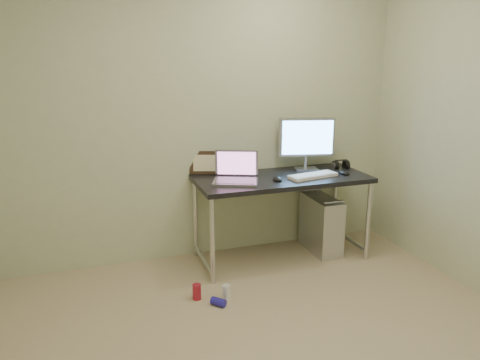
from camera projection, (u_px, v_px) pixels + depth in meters
name	position (u px, v px, depth m)	size (l,w,h in m)	color
wall_back	(206.00, 117.00, 4.01)	(3.50, 0.02, 2.50)	beige
desk	(282.00, 186.00, 4.04)	(1.49, 0.65, 0.75)	black
tower_computer	(321.00, 224.00, 4.30)	(0.22, 0.49, 0.54)	silver
cable_a	(304.00, 202.00, 4.48)	(0.01, 0.01, 0.70)	black
cable_b	(314.00, 204.00, 4.49)	(0.01, 0.01, 0.72)	black
can_red	(197.00, 292.00, 3.47)	(0.06, 0.06, 0.12)	#AD1C31
can_white	(226.00, 292.00, 3.47)	(0.06, 0.06, 0.11)	white
can_blue	(218.00, 302.00, 3.39)	(0.06, 0.06, 0.11)	#261FAB
laptop	(236.00, 174.00, 3.86)	(0.44, 0.41, 0.25)	#B0AFB7
monitor	(307.00, 140.00, 4.20)	(0.50, 0.19, 0.47)	#B0AFB7
keyboard	(313.00, 176.00, 4.00)	(0.44, 0.14, 0.03)	white
mouse_right	(344.00, 172.00, 4.10)	(0.07, 0.12, 0.04)	black
mouse_left	(277.00, 178.00, 3.89)	(0.08, 0.12, 0.04)	black
headphones	(341.00, 165.00, 4.32)	(0.15, 0.09, 0.10)	black
picture_frame	(204.00, 163.00, 4.08)	(0.25, 0.03, 0.20)	black
webcam	(226.00, 164.00, 4.14)	(0.04, 0.03, 0.11)	silver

